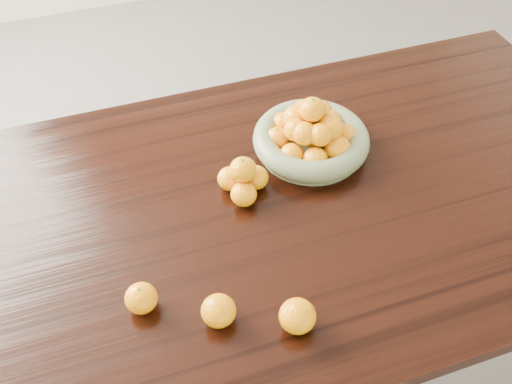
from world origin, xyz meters
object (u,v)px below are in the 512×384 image
object	(u,v)px
dining_table	(262,230)
orange_pyramid	(243,180)
fruit_bowl	(312,136)
loose_orange_0	(141,298)

from	to	relation	value
dining_table	orange_pyramid	size ratio (longest dim) A/B	16.17
fruit_bowl	orange_pyramid	world-z (taller)	fruit_bowl
dining_table	orange_pyramid	distance (m)	0.15
orange_pyramid	loose_orange_0	bearing A→B (deg)	-140.60
dining_table	fruit_bowl	size ratio (longest dim) A/B	6.59
fruit_bowl	loose_orange_0	bearing A→B (deg)	-146.90
fruit_bowl	orange_pyramid	xyz separation A→B (m)	(-0.22, -0.09, -0.00)
orange_pyramid	loose_orange_0	xyz separation A→B (m)	(-0.30, -0.24, -0.01)
dining_table	orange_pyramid	bearing A→B (deg)	114.21
loose_orange_0	orange_pyramid	bearing A→B (deg)	39.40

